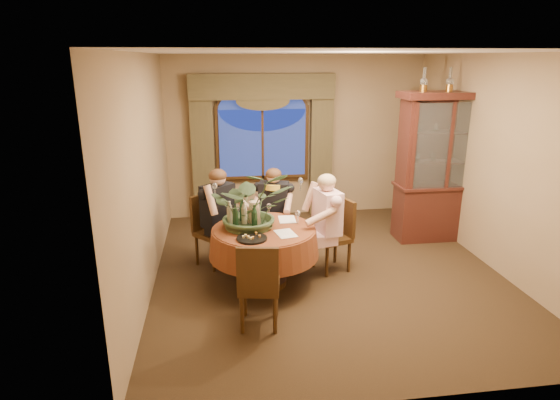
{
  "coord_description": "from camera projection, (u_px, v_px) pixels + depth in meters",
  "views": [
    {
      "loc": [
        -1.41,
        -5.58,
        2.74
      ],
      "look_at": [
        -0.67,
        -0.25,
        1.1
      ],
      "focal_mm": 30.0,
      "sensor_mm": 36.0,
      "label": 1
    }
  ],
  "objects": [
    {
      "name": "floor",
      "position": [
        327.0,
        271.0,
        6.27
      ],
      "size": [
        5.0,
        5.0,
        0.0
      ],
      "primitive_type": "plane",
      "color": "black",
      "rests_on": "ground"
    },
    {
      "name": "wall_back",
      "position": [
        296.0,
        137.0,
        8.23
      ],
      "size": [
        4.5,
        0.0,
        4.5
      ],
      "primitive_type": "plane",
      "rotation": [
        1.57,
        0.0,
        0.0
      ],
      "color": "olive",
      "rests_on": "ground"
    },
    {
      "name": "wall_right",
      "position": [
        496.0,
        164.0,
        6.16
      ],
      "size": [
        0.0,
        5.0,
        5.0
      ],
      "primitive_type": "plane",
      "rotation": [
        1.57,
        0.0,
        -1.57
      ],
      "color": "olive",
      "rests_on": "ground"
    },
    {
      "name": "ceiling",
      "position": [
        334.0,
        52.0,
        5.45
      ],
      "size": [
        5.0,
        5.0,
        0.0
      ],
      "primitive_type": "plane",
      "rotation": [
        3.14,
        0.0,
        0.0
      ],
      "color": "white",
      "rests_on": "wall_back"
    },
    {
      "name": "window",
      "position": [
        263.0,
        144.0,
        8.11
      ],
      "size": [
        1.62,
        0.1,
        1.32
      ],
      "primitive_type": null,
      "color": "navy",
      "rests_on": "wall_back"
    },
    {
      "name": "arched_transom",
      "position": [
        262.0,
        99.0,
        7.88
      ],
      "size": [
        1.6,
        0.06,
        0.44
      ],
      "primitive_type": null,
      "color": "navy",
      "rests_on": "wall_back"
    },
    {
      "name": "drapery_left",
      "position": [
        203.0,
        153.0,
        7.96
      ],
      "size": [
        0.38,
        0.14,
        2.32
      ],
      "primitive_type": "cube",
      "color": "#433C24",
      "rests_on": "floor"
    },
    {
      "name": "drapery_right",
      "position": [
        321.0,
        150.0,
        8.24
      ],
      "size": [
        0.38,
        0.14,
        2.32
      ],
      "primitive_type": "cube",
      "color": "#433C24",
      "rests_on": "floor"
    },
    {
      "name": "swag_valance",
      "position": [
        262.0,
        87.0,
        7.75
      ],
      "size": [
        2.45,
        0.16,
        0.42
      ],
      "primitive_type": null,
      "color": "#433C24",
      "rests_on": "wall_back"
    },
    {
      "name": "dining_table",
      "position": [
        264.0,
        256.0,
        5.81
      ],
      "size": [
        1.44,
        1.44,
        0.75
      ],
      "primitive_type": "cylinder",
      "rotation": [
        0.0,
        0.0,
        0.07
      ],
      "color": "maroon",
      "rests_on": "floor"
    },
    {
      "name": "china_cabinet",
      "position": [
        441.0,
        168.0,
        7.12
      ],
      "size": [
        1.4,
        0.55,
        2.27
      ],
      "primitive_type": "cube",
      "color": "#361511",
      "rests_on": "floor"
    },
    {
      "name": "oil_lamp_left",
      "position": [
        424.0,
        80.0,
        6.69
      ],
      "size": [
        0.11,
        0.11,
        0.34
      ],
      "primitive_type": null,
      "color": "#A5722D",
      "rests_on": "china_cabinet"
    },
    {
      "name": "oil_lamp_center",
      "position": [
        450.0,
        79.0,
        6.74
      ],
      "size": [
        0.11,
        0.11,
        0.34
      ],
      "primitive_type": null,
      "color": "#A5722D",
      "rests_on": "china_cabinet"
    },
    {
      "name": "oil_lamp_right",
      "position": [
        476.0,
        79.0,
        6.79
      ],
      "size": [
        0.11,
        0.11,
        0.34
      ],
      "primitive_type": null,
      "color": "#A5722D",
      "rests_on": "china_cabinet"
    },
    {
      "name": "chair_right",
      "position": [
        332.0,
        236.0,
        6.18
      ],
      "size": [
        0.53,
        0.53,
        0.96
      ],
      "primitive_type": "cube",
      "rotation": [
        0.0,
        0.0,
        -4.4
      ],
      "color": "black",
      "rests_on": "floor"
    },
    {
      "name": "chair_back_right",
      "position": [
        272.0,
        223.0,
        6.66
      ],
      "size": [
        0.5,
        0.5,
        0.96
      ],
      "primitive_type": "cube",
      "rotation": [
        0.0,
        0.0,
        -3.37
      ],
      "color": "black",
      "rests_on": "floor"
    },
    {
      "name": "chair_back",
      "position": [
        214.0,
        231.0,
        6.34
      ],
      "size": [
        0.59,
        0.59,
        0.96
      ],
      "primitive_type": "cube",
      "rotation": [
        0.0,
        0.0,
        -2.41
      ],
      "color": "black",
      "rests_on": "floor"
    },
    {
      "name": "chair_front_left",
      "position": [
        259.0,
        284.0,
        4.88
      ],
      "size": [
        0.48,
        0.48,
        0.96
      ],
      "primitive_type": "cube",
      "rotation": [
        0.0,
        0.0,
        -0.16
      ],
      "color": "black",
      "rests_on": "floor"
    },
    {
      "name": "person_pink",
      "position": [
        327.0,
        225.0,
        6.01
      ],
      "size": [
        0.54,
        0.57,
        1.36
      ],
      "primitive_type": null,
      "rotation": [
        0.0,
        0.0,
        -4.49
      ],
      "color": "beige",
      "rests_on": "floor"
    },
    {
      "name": "person_back",
      "position": [
        218.0,
        218.0,
        6.25
      ],
      "size": [
        0.66,
        0.66,
        1.37
      ],
      "primitive_type": null,
      "rotation": [
        0.0,
        0.0,
        -2.44
      ],
      "color": "black",
      "rests_on": "floor"
    },
    {
      "name": "person_scarf",
      "position": [
        274.0,
        213.0,
        6.59
      ],
      "size": [
        0.56,
        0.53,
        1.3
      ],
      "primitive_type": null,
      "rotation": [
        0.0,
        0.0,
        -3.4
      ],
      "color": "black",
      "rests_on": "floor"
    },
    {
      "name": "stoneware_vase",
      "position": [
        254.0,
        214.0,
        5.74
      ],
      "size": [
        0.17,
        0.17,
        0.31
      ],
      "primitive_type": null,
      "color": "tan",
      "rests_on": "dining_table"
    },
    {
      "name": "centerpiece_plant",
      "position": [
        251.0,
        177.0,
        5.58
      ],
      "size": [
        0.98,
        1.08,
        0.85
      ],
      "primitive_type": "imported",
      "color": "#374E2F",
      "rests_on": "dining_table"
    },
    {
      "name": "olive_bowl",
      "position": [
        266.0,
        228.0,
        5.64
      ],
      "size": [
        0.15,
        0.15,
        0.05
      ],
      "primitive_type": "imported",
      "color": "#4C522B",
      "rests_on": "dining_table"
    },
    {
      "name": "cheese_platter",
      "position": [
        252.0,
        238.0,
        5.34
      ],
      "size": [
        0.35,
        0.35,
        0.02
      ],
      "primitive_type": "cylinder",
      "color": "black",
      "rests_on": "dining_table"
    },
    {
      "name": "wine_bottle_0",
      "position": [
        230.0,
        214.0,
        5.69
      ],
      "size": [
        0.07,
        0.07,
        0.33
      ],
      "primitive_type": "cylinder",
      "color": "tan",
      "rests_on": "dining_table"
    },
    {
      "name": "wine_bottle_1",
      "position": [
        242.0,
        211.0,
        5.82
      ],
      "size": [
        0.07,
        0.07,
        0.33
      ],
      "primitive_type": "cylinder",
      "color": "black",
      "rests_on": "dining_table"
    },
    {
      "name": "wine_bottle_2",
      "position": [
        235.0,
        218.0,
        5.56
      ],
      "size": [
        0.07,
        0.07,
        0.33
      ],
      "primitive_type": "cylinder",
      "color": "black",
      "rests_on": "dining_table"
    },
    {
      "name": "wine_bottle_3",
      "position": [
        254.0,
        218.0,
        5.55
      ],
      "size": [
        0.07,
        0.07,
        0.33
      ],
      "primitive_type": "cylinder",
      "color": "black",
      "rests_on": "dining_table"
    },
    {
      "name": "wine_bottle_4",
      "position": [
        244.0,
        214.0,
        5.69
      ],
      "size": [
        0.07,
        0.07,
        0.33
      ],
      "primitive_type": "cylinder",
      "color": "tan",
      "rests_on": "dining_table"
    },
    {
      "name": "tasting_paper_0",
      "position": [
        286.0,
        233.0,
        5.51
      ],
      "size": [
        0.26,
        0.34,
        0.0
      ],
      "primitive_type": "cube",
      "rotation": [
        0.0,
        0.0,
        0.2
      ],
      "color": "white",
      "rests_on": "dining_table"
    },
    {
      "name": "tasting_paper_1",
      "position": [
        287.0,
        219.0,
        5.99
      ],
      "size": [
        0.22,
        0.31,
        0.0
      ],
      "primitive_type": "cube",
      "rotation": [
        0.0,
        0.0,
        -0.05
      ],
      "color": "white",
      "rests_on": "dining_table"
    },
    {
      "name": "wine_glass_person_pink",
      "position": [
        298.0,
        217.0,
        5.82
      ],
      "size": [
        0.07,
        0.07,
        0.18
      ],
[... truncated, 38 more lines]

